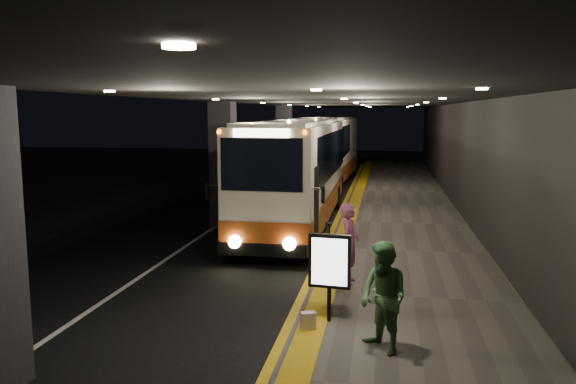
% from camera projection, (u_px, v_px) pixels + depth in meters
% --- Properties ---
extents(ground, '(90.00, 90.00, 0.00)m').
position_uv_depth(ground, '(235.00, 257.00, 15.80)').
color(ground, black).
extents(lane_line_white, '(0.12, 50.00, 0.01)m').
position_uv_depth(lane_line_white, '(224.00, 221.00, 20.98)').
color(lane_line_white, silver).
rests_on(lane_line_white, ground).
extents(kerb_stripe_yellow, '(0.18, 50.00, 0.01)m').
position_uv_depth(kerb_stripe_yellow, '(335.00, 225.00, 20.28)').
color(kerb_stripe_yellow, gold).
rests_on(kerb_stripe_yellow, ground).
extents(sidewalk, '(4.50, 50.00, 0.15)m').
position_uv_depth(sidewalk, '(402.00, 225.00, 19.87)').
color(sidewalk, '#514C44').
rests_on(sidewalk, ground).
extents(tactile_strip, '(0.50, 50.00, 0.01)m').
position_uv_depth(tactile_strip, '(349.00, 221.00, 20.18)').
color(tactile_strip, gold).
rests_on(tactile_strip, sidewalk).
extents(terminal_wall, '(0.10, 50.00, 6.00)m').
position_uv_depth(terminal_wall, '(472.00, 143.00, 19.07)').
color(terminal_wall, black).
rests_on(terminal_wall, ground).
extents(support_columns, '(0.80, 24.80, 4.40)m').
position_uv_depth(support_columns, '(223.00, 165.00, 19.65)').
color(support_columns, black).
rests_on(support_columns, ground).
extents(canopy, '(9.00, 50.00, 0.40)m').
position_uv_depth(canopy, '(340.00, 96.00, 19.61)').
color(canopy, black).
rests_on(canopy, support_columns).
extents(coach_main, '(2.51, 11.72, 3.64)m').
position_uv_depth(coach_main, '(297.00, 177.00, 19.83)').
color(coach_main, beige).
rests_on(coach_main, ground).
extents(coach_second, '(2.82, 11.67, 3.64)m').
position_uv_depth(coach_second, '(326.00, 154.00, 31.27)').
color(coach_second, beige).
rests_on(coach_second, ground).
extents(passenger_boarding, '(0.50, 0.71, 1.84)m').
position_uv_depth(passenger_boarding, '(349.00, 243.00, 12.77)').
color(passenger_boarding, '#B5548B').
rests_on(passenger_boarding, sidewalk).
extents(passenger_waiting_green, '(0.99, 1.03, 1.82)m').
position_uv_depth(passenger_waiting_green, '(383.00, 298.00, 9.07)').
color(passenger_waiting_green, '#447842').
rests_on(passenger_waiting_green, sidewalk).
extents(bag_polka, '(0.27, 0.15, 0.31)m').
position_uv_depth(bag_polka, '(378.00, 296.00, 11.45)').
color(bag_polka, black).
rests_on(bag_polka, sidewalk).
extents(bag_plain, '(0.30, 0.25, 0.33)m').
position_uv_depth(bag_plain, '(308.00, 321.00, 10.07)').
color(bag_plain, '#B9AFAD').
rests_on(bag_plain, sidewalk).
extents(info_sign, '(0.79, 0.19, 1.66)m').
position_uv_depth(info_sign, '(330.00, 263.00, 10.36)').
color(info_sign, black).
rests_on(info_sign, sidewalk).
extents(stanchion_post, '(0.05, 0.05, 1.12)m').
position_uv_depth(stanchion_post, '(329.00, 245.00, 14.10)').
color(stanchion_post, black).
rests_on(stanchion_post, sidewalk).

